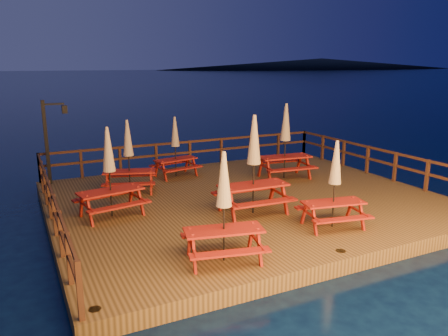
{
  "coord_description": "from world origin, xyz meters",
  "views": [
    {
      "loc": [
        -6.58,
        -11.86,
        4.68
      ],
      "look_at": [
        -0.48,
        0.6,
        1.3
      ],
      "focal_mm": 35.0,
      "sensor_mm": 36.0,
      "label": 1
    }
  ],
  "objects_px": {
    "lamp_post": "(50,134)",
    "picnic_table_0": "(285,140)",
    "picnic_table_1": "(129,155)",
    "picnic_table_2": "(335,183)"
  },
  "relations": [
    {
      "from": "picnic_table_0",
      "to": "picnic_table_1",
      "type": "distance_m",
      "value": 5.76
    },
    {
      "from": "picnic_table_1",
      "to": "picnic_table_2",
      "type": "distance_m",
      "value": 6.87
    },
    {
      "from": "lamp_post",
      "to": "picnic_table_2",
      "type": "xyz_separation_m",
      "value": [
        6.21,
        -7.85,
        -0.58
      ]
    },
    {
      "from": "lamp_post",
      "to": "picnic_table_2",
      "type": "bearing_deg",
      "value": -51.62
    },
    {
      "from": "picnic_table_0",
      "to": "picnic_table_1",
      "type": "xyz_separation_m",
      "value": [
        -5.7,
        0.76,
        -0.19
      ]
    },
    {
      "from": "picnic_table_0",
      "to": "picnic_table_2",
      "type": "height_order",
      "value": "picnic_table_0"
    },
    {
      "from": "lamp_post",
      "to": "picnic_table_1",
      "type": "relative_size",
      "value": 1.22
    },
    {
      "from": "lamp_post",
      "to": "picnic_table_0",
      "type": "bearing_deg",
      "value": -21.06
    },
    {
      "from": "lamp_post",
      "to": "picnic_table_0",
      "type": "relative_size",
      "value": 1.07
    },
    {
      "from": "picnic_table_0",
      "to": "picnic_table_1",
      "type": "height_order",
      "value": "picnic_table_0"
    }
  ]
}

